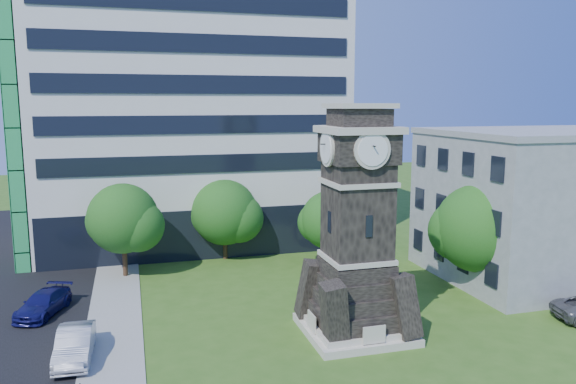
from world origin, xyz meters
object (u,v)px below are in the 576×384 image
object	(u,v)px
clock_tower	(357,237)
park_bench	(400,323)
car_street_mid	(75,345)
car_street_north	(43,303)

from	to	relation	value
clock_tower	park_bench	bearing A→B (deg)	-14.52
car_street_mid	park_bench	world-z (taller)	car_street_mid
clock_tower	park_bench	xyz separation A→B (m)	(2.33, -0.60, -4.74)
car_street_mid	car_street_north	distance (m)	7.10
car_street_north	park_bench	bearing A→B (deg)	-3.34
clock_tower	park_bench	distance (m)	5.32
car_street_north	park_bench	world-z (taller)	car_street_north
car_street_mid	car_street_north	size ratio (longest dim) A/B	1.01
car_street_mid	park_bench	xyz separation A→B (m)	(16.54, -1.33, -0.22)
car_street_mid	clock_tower	bearing A→B (deg)	-1.36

